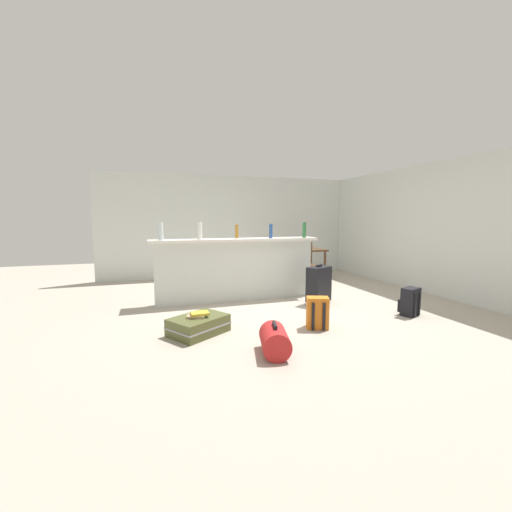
{
  "coord_description": "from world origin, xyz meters",
  "views": [
    {
      "loc": [
        -2.1,
        -5.06,
        1.45
      ],
      "look_at": [
        -0.23,
        0.66,
        0.76
      ],
      "focal_mm": 23.0,
      "sensor_mm": 36.0,
      "label": 1
    }
  ],
  "objects_px": {
    "bottle_white": "(200,231)",
    "duffel_bag_red": "(275,340)",
    "bottle_green": "(304,230)",
    "backpack_black": "(410,302)",
    "suitcase_flat_olive": "(199,325)",
    "book_stack": "(198,315)",
    "suitcase_upright_black": "(319,284)",
    "dining_table": "(299,253)",
    "backpack_orange": "(317,313)",
    "bottle_clear": "(161,231)",
    "dining_chair_near_partition": "(305,261)",
    "bottle_blue": "(271,231)",
    "bottle_amber": "(237,231)"
  },
  "relations": [
    {
      "from": "bottle_white",
      "to": "suitcase_flat_olive",
      "type": "distance_m",
      "value": 1.88
    },
    {
      "from": "bottle_clear",
      "to": "book_stack",
      "type": "height_order",
      "value": "bottle_clear"
    },
    {
      "from": "dining_chair_near_partition",
      "to": "bottle_green",
      "type": "bearing_deg",
      "value": -118.12
    },
    {
      "from": "bottle_clear",
      "to": "suitcase_flat_olive",
      "type": "distance_m",
      "value": 1.87
    },
    {
      "from": "bottle_blue",
      "to": "dining_table",
      "type": "bearing_deg",
      "value": 49.0
    },
    {
      "from": "bottle_white",
      "to": "duffel_bag_red",
      "type": "bearing_deg",
      "value": -79.74
    },
    {
      "from": "backpack_orange",
      "to": "book_stack",
      "type": "xyz_separation_m",
      "value": [
        -1.54,
        0.26,
        0.05
      ]
    },
    {
      "from": "dining_table",
      "to": "bottle_blue",
      "type": "bearing_deg",
      "value": -131.0
    },
    {
      "from": "backpack_black",
      "to": "book_stack",
      "type": "distance_m",
      "value": 3.14
    },
    {
      "from": "suitcase_flat_olive",
      "to": "duffel_bag_red",
      "type": "xyz_separation_m",
      "value": [
        0.68,
        -0.88,
        0.04
      ]
    },
    {
      "from": "bottle_amber",
      "to": "book_stack",
      "type": "xyz_separation_m",
      "value": [
        -0.93,
        -1.61,
        -0.97
      ]
    },
    {
      "from": "bottle_green",
      "to": "suitcase_flat_olive",
      "type": "height_order",
      "value": "bottle_green"
    },
    {
      "from": "bottle_clear",
      "to": "dining_chair_near_partition",
      "type": "xyz_separation_m",
      "value": [
        3.05,
        0.95,
        -0.73
      ]
    },
    {
      "from": "duffel_bag_red",
      "to": "bottle_green",
      "type": "bearing_deg",
      "value": 57.33
    },
    {
      "from": "bottle_blue",
      "to": "suitcase_flat_olive",
      "type": "xyz_separation_m",
      "value": [
        -1.51,
        -1.44,
        -1.11
      ]
    },
    {
      "from": "bottle_amber",
      "to": "suitcase_upright_black",
      "type": "bearing_deg",
      "value": -29.92
    },
    {
      "from": "suitcase_flat_olive",
      "to": "backpack_orange",
      "type": "relative_size",
      "value": 2.08
    },
    {
      "from": "backpack_orange",
      "to": "dining_table",
      "type": "bearing_deg",
      "value": 68.61
    },
    {
      "from": "backpack_black",
      "to": "dining_table",
      "type": "bearing_deg",
      "value": 96.79
    },
    {
      "from": "bottle_green",
      "to": "dining_chair_near_partition",
      "type": "height_order",
      "value": "bottle_green"
    },
    {
      "from": "suitcase_flat_olive",
      "to": "bottle_green",
      "type": "bearing_deg",
      "value": 33.15
    },
    {
      "from": "bottle_clear",
      "to": "bottle_white",
      "type": "xyz_separation_m",
      "value": [
        0.63,
        0.04,
        0.0
      ]
    },
    {
      "from": "suitcase_flat_olive",
      "to": "duffel_bag_red",
      "type": "relative_size",
      "value": 1.62
    },
    {
      "from": "duffel_bag_red",
      "to": "suitcase_flat_olive",
      "type": "bearing_deg",
      "value": 127.69
    },
    {
      "from": "backpack_orange",
      "to": "bottle_green",
      "type": "bearing_deg",
      "value": 69.58
    },
    {
      "from": "dining_table",
      "to": "book_stack",
      "type": "relative_size",
      "value": 3.87
    },
    {
      "from": "duffel_bag_red",
      "to": "book_stack",
      "type": "bearing_deg",
      "value": 128.58
    },
    {
      "from": "bottle_green",
      "to": "dining_chair_near_partition",
      "type": "distance_m",
      "value": 1.33
    },
    {
      "from": "dining_chair_near_partition",
      "to": "backpack_black",
      "type": "xyz_separation_m",
      "value": [
        0.45,
        -2.58,
        -0.31
      ]
    },
    {
      "from": "bottle_green",
      "to": "backpack_black",
      "type": "xyz_separation_m",
      "value": [
        0.97,
        -1.6,
        -1.04
      ]
    },
    {
      "from": "bottle_clear",
      "to": "suitcase_flat_olive",
      "type": "relative_size",
      "value": 0.33
    },
    {
      "from": "bottle_amber",
      "to": "duffel_bag_red",
      "type": "distance_m",
      "value": 2.71
    },
    {
      "from": "bottle_green",
      "to": "suitcase_upright_black",
      "type": "relative_size",
      "value": 0.42
    },
    {
      "from": "bottle_white",
      "to": "dining_chair_near_partition",
      "type": "distance_m",
      "value": 2.69
    },
    {
      "from": "bottle_amber",
      "to": "suitcase_upright_black",
      "type": "xyz_separation_m",
      "value": [
        1.26,
        -0.72,
        -0.89
      ]
    },
    {
      "from": "bottle_blue",
      "to": "suitcase_flat_olive",
      "type": "relative_size",
      "value": 0.29
    },
    {
      "from": "duffel_bag_red",
      "to": "bottle_white",
      "type": "bearing_deg",
      "value": 100.26
    },
    {
      "from": "backpack_black",
      "to": "suitcase_upright_black",
      "type": "bearing_deg",
      "value": 131.65
    },
    {
      "from": "bottle_clear",
      "to": "bottle_amber",
      "type": "xyz_separation_m",
      "value": [
        1.3,
        0.16,
        -0.02
      ]
    },
    {
      "from": "dining_chair_near_partition",
      "to": "suitcase_upright_black",
      "type": "height_order",
      "value": "dining_chair_near_partition"
    },
    {
      "from": "dining_table",
      "to": "book_stack",
      "type": "height_order",
      "value": "dining_table"
    },
    {
      "from": "bottle_amber",
      "to": "bottle_white",
      "type": "bearing_deg",
      "value": -169.87
    },
    {
      "from": "bottle_clear",
      "to": "book_stack",
      "type": "bearing_deg",
      "value": -75.87
    },
    {
      "from": "bottle_blue",
      "to": "book_stack",
      "type": "relative_size",
      "value": 0.88
    },
    {
      "from": "bottle_green",
      "to": "backpack_orange",
      "type": "relative_size",
      "value": 0.67
    },
    {
      "from": "bottle_white",
      "to": "bottle_green",
      "type": "relative_size",
      "value": 1.03
    },
    {
      "from": "backpack_black",
      "to": "bottle_white",
      "type": "bearing_deg",
      "value": 149.84
    },
    {
      "from": "backpack_orange",
      "to": "duffel_bag_red",
      "type": "relative_size",
      "value": 0.78
    },
    {
      "from": "suitcase_upright_black",
      "to": "dining_chair_near_partition",
      "type": "bearing_deg",
      "value": 71.78
    },
    {
      "from": "bottle_clear",
      "to": "backpack_orange",
      "type": "xyz_separation_m",
      "value": [
        1.9,
        -1.71,
        -1.04
      ]
    }
  ]
}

